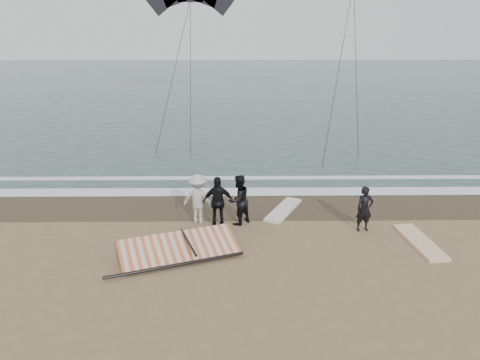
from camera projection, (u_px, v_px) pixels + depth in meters
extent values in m
plane|color=#8C704C|center=(285.00, 266.00, 13.75)|extent=(120.00, 120.00, 0.00)
cube|color=#233838|center=(250.00, 88.00, 44.75)|extent=(120.00, 54.00, 0.02)
cube|color=#4C3D2B|center=(273.00, 205.00, 17.98)|extent=(120.00, 2.80, 0.01)
cube|color=white|center=(271.00, 192.00, 19.28)|extent=(120.00, 0.90, 0.01)
cube|color=white|center=(268.00, 178.00, 20.88)|extent=(120.00, 0.45, 0.01)
imported|color=black|center=(365.00, 209.00, 15.71)|extent=(0.63, 0.47, 1.58)
cube|color=silver|center=(420.00, 242.00, 15.06)|extent=(0.99, 2.56, 0.10)
cube|color=silver|center=(284.00, 210.00, 17.47)|extent=(1.62, 2.36, 0.10)
imported|color=black|center=(239.00, 200.00, 16.18)|extent=(1.10, 1.09, 1.79)
imported|color=black|center=(218.00, 202.00, 15.98)|extent=(1.07, 0.48, 1.81)
imported|color=#B8B9B3|center=(198.00, 199.00, 16.26)|extent=(1.31, 0.99, 1.79)
cube|color=black|center=(175.00, 245.00, 14.89)|extent=(2.50, 1.37, 0.09)
cube|color=#E75B26|center=(179.00, 247.00, 14.24)|extent=(3.83, 2.49, 0.38)
cylinder|color=black|center=(176.00, 265.00, 13.57)|extent=(3.94, 1.47, 0.09)
cylinder|color=black|center=(188.00, 242.00, 14.19)|extent=(0.67, 1.71, 0.08)
cylinder|color=#262626|center=(341.00, 56.00, 27.53)|extent=(0.04, 0.04, 17.14)
cylinder|color=#262626|center=(356.00, 55.00, 28.26)|extent=(0.04, 0.04, 15.50)
cylinder|color=#262626|center=(176.00, 64.00, 28.83)|extent=(0.04, 0.04, 14.73)
cylinder|color=#262626|center=(190.00, 64.00, 28.97)|extent=(0.04, 0.04, 14.48)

